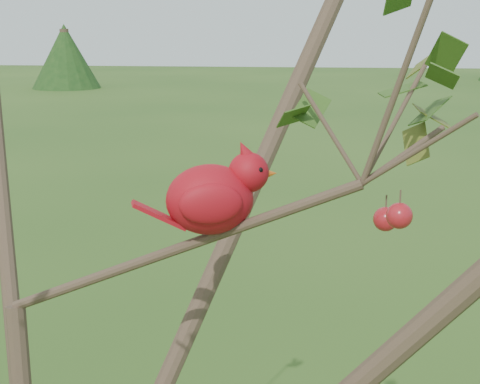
{
  "coord_description": "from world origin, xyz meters",
  "views": [
    {
      "loc": [
        0.49,
        -1.07,
        2.44
      ],
      "look_at": [
        0.36,
        0.09,
        2.17
      ],
      "focal_mm": 55.0,
      "sensor_mm": 36.0,
      "label": 1
    }
  ],
  "objects": [
    {
      "name": "crabapple_tree",
      "position": [
        0.03,
        -0.02,
        2.12
      ],
      "size": [
        2.35,
        2.05,
        2.95
      ],
      "color": "#413223",
      "rests_on": "ground"
    },
    {
      "name": "cardinal",
      "position": [
        0.32,
        0.07,
        2.17
      ],
      "size": [
        0.23,
        0.15,
        0.17
      ],
      "rotation": [
        0.0,
        0.0,
        0.32
      ],
      "color": "#AA0E15",
      "rests_on": "ground"
    },
    {
      "name": "distant_trees",
      "position": [
        2.94,
        27.38,
        1.6
      ],
      "size": [
        40.09,
        17.93,
        3.79
      ],
      "color": "#413223",
      "rests_on": "ground"
    }
  ]
}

